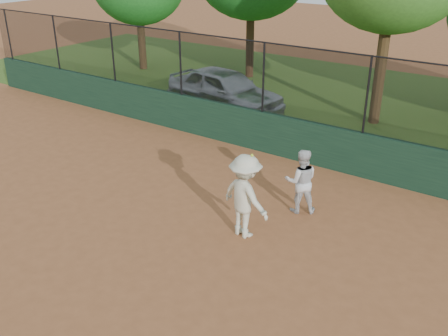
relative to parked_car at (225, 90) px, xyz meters
The scene contains 7 objects.
ground 9.19m from the parked_car, 67.38° to the right, with size 80.00×80.00×0.00m, color #9C5932.
back_wall 4.29m from the parked_car, 34.82° to the right, with size 26.00×0.20×1.20m, color #1A3A25.
grass_strip 5.06m from the parked_car, 45.24° to the left, with size 36.00×12.00×0.01m, color #335319.
parked_car is the anchor object (origin of this frame).
player_second 7.56m from the parked_car, 42.02° to the right, with size 0.74×0.58×1.53m, color silver.
player_main 8.39m from the parked_car, 52.34° to the right, with size 1.30×0.92×2.09m.
fence_assembly 4.51m from the parked_car, 35.04° to the right, with size 26.00×0.06×2.00m.
Camera 1 is at (6.44, -5.90, 5.77)m, focal length 40.00 mm.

